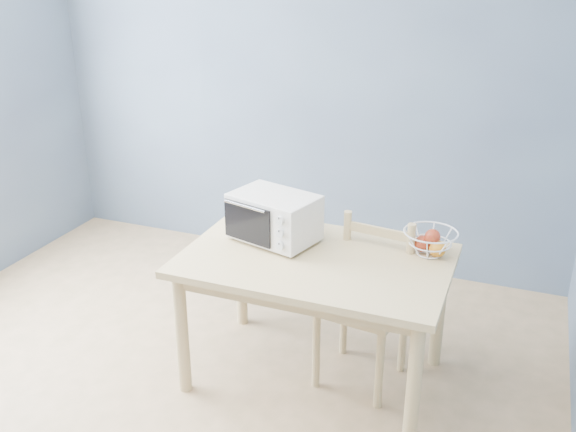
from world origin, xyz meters
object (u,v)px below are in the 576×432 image
at_px(dining_table, 315,274).
at_px(dining_chair, 365,305).
at_px(toaster_oven, 271,216).
at_px(fruit_basket, 431,241).

distance_m(dining_table, dining_chair, 0.34).
relative_size(toaster_oven, dining_chair, 0.57).
relative_size(dining_table, toaster_oven, 2.66).
height_order(dining_table, toaster_oven, toaster_oven).
height_order(fruit_basket, dining_chair, dining_chair).
distance_m(toaster_oven, fruit_basket, 0.87).
height_order(dining_table, dining_chair, dining_chair).
relative_size(fruit_basket, dining_chair, 0.32).
xyz_separation_m(toaster_oven, fruit_basket, (0.86, 0.13, -0.07)).
relative_size(toaster_oven, fruit_basket, 1.77).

